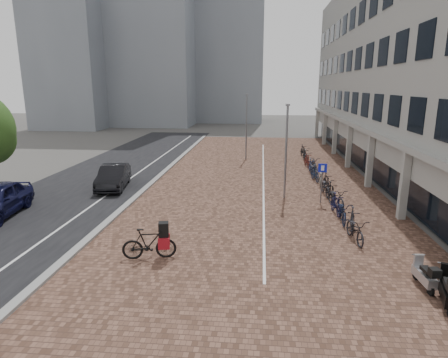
% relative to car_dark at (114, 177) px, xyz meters
% --- Properties ---
extents(ground, '(140.00, 140.00, 0.00)m').
position_rel_car_dark_xyz_m(ground, '(7.21, -8.27, -0.72)').
color(ground, '#474442').
rests_on(ground, ground).
extents(plaza_brick, '(14.50, 42.00, 0.04)m').
position_rel_car_dark_xyz_m(plaza_brick, '(9.21, 3.73, -0.71)').
color(plaza_brick, brown).
rests_on(plaza_brick, ground).
extents(street_asphalt, '(8.00, 50.00, 0.03)m').
position_rel_car_dark_xyz_m(street_asphalt, '(-1.79, 3.73, -0.72)').
color(street_asphalt, black).
rests_on(street_asphalt, ground).
extents(curb, '(0.35, 42.00, 0.14)m').
position_rel_car_dark_xyz_m(curb, '(2.11, 3.73, -0.65)').
color(curb, gray).
rests_on(curb, ground).
extents(lane_line, '(0.12, 44.00, 0.00)m').
position_rel_car_dark_xyz_m(lane_line, '(0.21, 3.73, -0.70)').
color(lane_line, white).
rests_on(lane_line, street_asphalt).
extents(parking_line, '(0.10, 30.00, 0.00)m').
position_rel_car_dark_xyz_m(parking_line, '(9.41, 3.73, -0.69)').
color(parking_line, white).
rests_on(parking_line, plaza_brick).
extents(office_building, '(8.40, 40.00, 15.00)m').
position_rel_car_dark_xyz_m(office_building, '(20.17, 7.73, 7.72)').
color(office_building, gray).
rests_on(office_building, ground).
extents(bg_towers, '(33.00, 23.00, 32.00)m').
position_rel_car_dark_xyz_m(bg_towers, '(-7.13, 40.67, 13.24)').
color(bg_towers, gray).
rests_on(bg_towers, ground).
extents(car_dark, '(2.27, 4.59, 1.45)m').
position_rel_car_dark_xyz_m(car_dark, '(0.00, 0.00, 0.00)').
color(car_dark, black).
rests_on(car_dark, ground).
extents(hero_bike, '(2.08, 0.97, 1.41)m').
position_rel_car_dark_xyz_m(hero_bike, '(5.14, -9.71, -0.10)').
color(hero_bike, black).
rests_on(hero_bike, ground).
extents(scooter_front, '(0.52, 1.41, 0.95)m').
position_rel_car_dark_xyz_m(scooter_front, '(14.47, -10.92, -0.25)').
color(scooter_front, '#B4B4B9').
rests_on(scooter_front, ground).
extents(scooter_mid, '(0.93, 1.73, 1.13)m').
position_rel_car_dark_xyz_m(scooter_mid, '(14.71, -11.98, -0.16)').
color(scooter_mid, black).
rests_on(scooter_mid, ground).
extents(parking_sign, '(0.46, 0.11, 2.22)m').
position_rel_car_dark_xyz_m(parking_sign, '(12.52, -2.03, 0.74)').
color(parking_sign, slate).
rests_on(parking_sign, ground).
extents(lamp_near, '(0.12, 0.12, 5.28)m').
position_rel_car_dark_xyz_m(lamp_near, '(10.59, -1.24, 1.92)').
color(lamp_near, slate).
rests_on(lamp_near, ground).
extents(lamp_far, '(0.12, 0.12, 5.56)m').
position_rel_car_dark_xyz_m(lamp_far, '(7.89, 10.30, 2.06)').
color(lamp_far, gray).
rests_on(lamp_far, ground).
extents(bike_row, '(1.29, 21.46, 1.05)m').
position_rel_car_dark_xyz_m(bike_row, '(13.06, 2.38, -0.20)').
color(bike_row, black).
rests_on(bike_row, ground).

